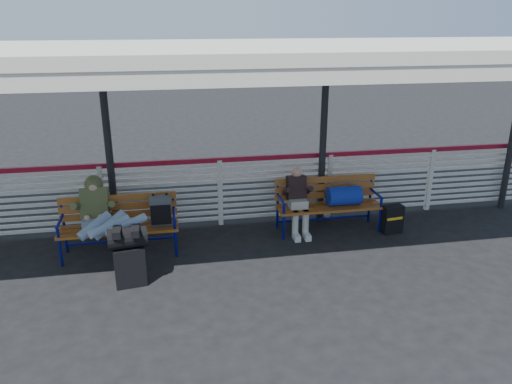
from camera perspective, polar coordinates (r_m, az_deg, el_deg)
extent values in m
plane|color=black|center=(7.32, -2.27, -9.46)|extent=(60.00, 60.00, 0.00)
cube|color=silver|center=(8.80, -4.12, -0.09)|extent=(12.00, 0.04, 1.04)
cube|color=maroon|center=(8.62, -4.21, 3.67)|extent=(12.00, 0.06, 0.08)
cube|color=silver|center=(7.32, -3.67, 15.83)|extent=(12.60, 3.60, 0.16)
cube|color=silver|center=(5.60, -1.39, 13.40)|extent=(12.60, 0.06, 0.30)
cylinder|color=black|center=(8.40, -16.47, 4.61)|extent=(0.12, 0.12, 3.00)
cylinder|color=black|center=(8.77, 7.67, 5.85)|extent=(0.12, 0.12, 3.00)
cube|color=black|center=(7.17, -14.21, -8.19)|extent=(0.45, 0.31, 0.57)
cylinder|color=black|center=(6.98, -14.50, -5.06)|extent=(0.55, 0.36, 0.29)
cube|color=#A15F1F|center=(7.97, -15.39, -4.07)|extent=(1.80, 0.50, 0.04)
cube|color=#A15F1F|center=(8.11, -15.43, -1.60)|extent=(1.80, 0.10, 0.40)
cylinder|color=navy|center=(8.01, -21.44, -6.42)|extent=(0.04, 0.04, 0.45)
cylinder|color=navy|center=(7.84, -9.14, -5.80)|extent=(0.04, 0.04, 0.45)
cylinder|color=navy|center=(8.35, -21.08, -3.64)|extent=(0.04, 0.04, 0.90)
cylinder|color=navy|center=(8.18, -9.33, -2.99)|extent=(0.04, 0.04, 0.90)
cube|color=#505258|center=(7.86, -10.83, -2.10)|extent=(0.32, 0.20, 0.45)
cube|color=#A15F1F|center=(8.65, 8.39, -1.69)|extent=(1.80, 0.50, 0.04)
cube|color=#A15F1F|center=(8.78, 7.94, 0.56)|extent=(1.80, 0.10, 0.40)
cylinder|color=navy|center=(8.33, 3.18, -4.02)|extent=(0.04, 0.04, 0.45)
cylinder|color=navy|center=(8.86, 13.95, -3.11)|extent=(0.04, 0.04, 0.45)
cylinder|color=navy|center=(8.66, 2.48, -1.44)|extent=(0.04, 0.04, 0.90)
cylinder|color=navy|center=(9.18, 12.89, -0.71)|extent=(0.04, 0.04, 0.90)
cylinder|color=navy|center=(8.66, 10.01, -0.42)|extent=(0.57, 0.33, 0.33)
cube|color=#91ADC4|center=(8.03, -17.91, -3.48)|extent=(0.36, 0.26, 0.18)
cube|color=#48522C|center=(8.12, -17.94, -1.24)|extent=(0.42, 0.38, 0.53)
sphere|color=#48522C|center=(8.12, -18.07, 0.85)|extent=(0.28, 0.28, 0.28)
sphere|color=tan|center=(8.09, -18.09, 0.70)|extent=(0.21, 0.21, 0.21)
cube|color=black|center=(6.89, -15.61, -4.44)|extent=(0.11, 0.27, 0.10)
cube|color=black|center=(6.87, -13.61, -4.34)|extent=(0.11, 0.27, 0.10)
cube|color=#B6B4A5|center=(8.49, 4.83, -1.37)|extent=(0.30, 0.24, 0.16)
cube|color=black|center=(8.53, 4.63, 0.53)|extent=(0.32, 0.23, 0.42)
sphere|color=tan|center=(8.47, 4.64, 2.30)|extent=(0.19, 0.19, 0.19)
cylinder|color=#B6B4A5|center=(8.41, 4.50, -3.68)|extent=(0.11, 0.11, 0.46)
cylinder|color=#B6B4A5|center=(8.46, 5.68, -3.59)|extent=(0.11, 0.11, 0.46)
cube|color=silver|center=(8.40, 4.64, -5.14)|extent=(0.10, 0.24, 0.10)
cube|color=silver|center=(8.45, 5.82, -5.04)|extent=(0.10, 0.24, 0.10)
cube|color=black|center=(8.89, 15.27, -3.00)|extent=(0.38, 0.24, 0.49)
cube|color=gold|center=(8.78, 15.59, -2.97)|extent=(0.29, 0.06, 0.04)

